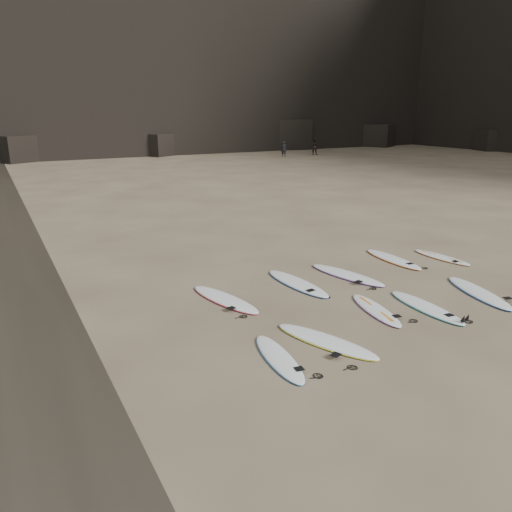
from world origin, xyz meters
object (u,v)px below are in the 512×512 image
(surfboard_4, at_px, (479,292))
(surfboard_0, at_px, (279,358))
(surfboard_7, at_px, (347,275))
(surfboard_3, at_px, (426,307))
(surfboard_6, at_px, (297,283))
(person_a, at_px, (284,149))
(surfboard_9, at_px, (441,257))
(surfboard_2, at_px, (376,310))
(surfboard_5, at_px, (225,299))
(surfboard_1, at_px, (326,341))
(surfboard_8, at_px, (393,259))
(person_b, at_px, (314,146))

(surfboard_4, bearing_deg, surfboard_0, -158.61)
(surfboard_7, bearing_deg, surfboard_3, -99.25)
(surfboard_0, bearing_deg, surfboard_6, 60.64)
(person_a, bearing_deg, surfboard_0, 105.37)
(surfboard_6, relative_size, surfboard_9, 1.22)
(surfboard_0, relative_size, person_a, 1.41)
(surfboard_2, distance_m, surfboard_6, 2.74)
(surfboard_4, xyz_separation_m, surfboard_5, (-6.51, 2.93, -0.00))
(surfboard_7, relative_size, surfboard_9, 1.22)
(person_a, bearing_deg, surfboard_7, 108.36)
(surfboard_6, bearing_deg, surfboard_3, -61.58)
(surfboard_0, distance_m, surfboard_9, 9.42)
(surfboard_0, bearing_deg, surfboard_1, 15.55)
(surfboard_5, xyz_separation_m, person_a, (22.96, 34.66, 0.75))
(surfboard_6, height_order, surfboard_8, surfboard_6)
(surfboard_0, relative_size, surfboard_4, 0.82)
(surfboard_4, relative_size, surfboard_7, 0.98)
(surfboard_7, height_order, person_a, person_a)
(surfboard_7, distance_m, surfboard_8, 2.51)
(surfboard_7, xyz_separation_m, person_a, (18.75, 34.60, 0.75))
(surfboard_4, bearing_deg, surfboard_9, 74.98)
(surfboard_4, xyz_separation_m, surfboard_9, (1.81, 2.96, -0.01))
(surfboard_1, distance_m, surfboard_2, 2.36)
(surfboard_7, bearing_deg, surfboard_2, -125.67)
(surfboard_7, bearing_deg, surfboard_6, 164.58)
(surfboard_0, bearing_deg, surfboard_2, 24.46)
(person_b, bearing_deg, surfboard_1, 105.69)
(surfboard_6, xyz_separation_m, person_a, (20.53, 34.52, 0.75))
(surfboard_3, bearing_deg, surfboard_8, 61.06)
(surfboard_2, xyz_separation_m, surfboard_9, (5.19, 2.54, 0.00))
(surfboard_0, height_order, surfboard_2, same)
(surfboard_0, height_order, surfboard_6, surfboard_6)
(surfboard_4, bearing_deg, surfboard_8, 104.06)
(surfboard_2, distance_m, surfboard_7, 2.79)
(surfboard_1, distance_m, surfboard_6, 3.81)
(surfboard_0, bearing_deg, surfboard_4, 13.16)
(surfboard_3, relative_size, surfboard_9, 1.12)
(person_b, bearing_deg, surfboard_5, 102.21)
(surfboard_3, bearing_deg, surfboard_5, 148.60)
(surfboard_6, relative_size, person_b, 1.54)
(surfboard_1, xyz_separation_m, person_a, (22.03, 38.02, 0.76))
(surfboard_9, height_order, person_a, person_a)
(surfboard_2, bearing_deg, surfboard_1, -146.79)
(surfboard_8, height_order, person_a, person_a)
(surfboard_6, bearing_deg, surfboard_4, -40.68)
(surfboard_2, relative_size, surfboard_6, 0.82)
(surfboard_2, height_order, surfboard_4, surfboard_4)
(surfboard_9, height_order, person_b, person_b)
(surfboard_2, bearing_deg, person_a, 73.77)
(surfboard_6, bearing_deg, person_a, 55.56)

